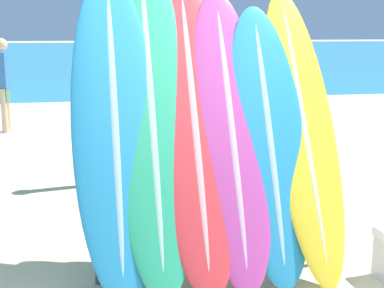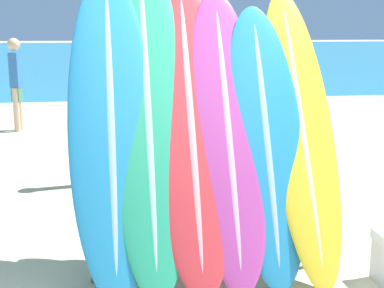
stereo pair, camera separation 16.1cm
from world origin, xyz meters
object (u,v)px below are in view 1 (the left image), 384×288
(surfboard_slot_1, at_px, (151,111))
(person_far_right, at_px, (163,77))
(surfboard_slot_3, at_px, (231,133))
(person_near_water, at_px, (95,114))
(surfboard_slot_0, at_px, (115,126))
(surfboard_slot_5, at_px, (303,128))
(surfboard_slot_4, at_px, (269,140))
(person_far_left, at_px, (214,72))
(person_mid_beach, at_px, (4,82))
(surfboard_rack, at_px, (214,218))
(surfboard_slot_2, at_px, (194,126))

(surfboard_slot_1, distance_m, person_far_right, 4.84)
(surfboard_slot_3, bearing_deg, person_near_water, 111.01)
(surfboard_slot_0, relative_size, surfboard_slot_3, 1.07)
(surfboard_slot_5, xyz_separation_m, person_far_right, (-0.34, 4.84, -0.04))
(surfboard_slot_4, height_order, person_far_left, surfboard_slot_4)
(surfboard_slot_1, xyz_separation_m, surfboard_slot_3, (0.56, -0.09, -0.16))
(surfboard_slot_0, relative_size, person_far_left, 1.20)
(person_near_water, relative_size, person_far_right, 0.82)
(person_near_water, bearing_deg, surfboard_slot_4, -73.42)
(person_mid_beach, bearing_deg, surfboard_rack, -149.56)
(person_mid_beach, bearing_deg, surfboard_slot_4, -145.96)
(surfboard_slot_2, height_order, person_mid_beach, surfboard_slot_2)
(surfboard_rack, bearing_deg, person_mid_beach, 110.22)
(surfboard_slot_2, height_order, surfboard_slot_4, surfboard_slot_2)
(surfboard_slot_5, bearing_deg, person_near_water, 121.99)
(person_far_right, bearing_deg, person_far_left, 84.50)
(surfboard_rack, xyz_separation_m, person_far_right, (0.36, 4.96, 0.57))
(surfboard_slot_1, height_order, person_far_left, surfboard_slot_1)
(surfboard_slot_5, bearing_deg, surfboard_slot_2, 179.13)
(surfboard_slot_0, bearing_deg, surfboard_slot_1, 12.58)
(surfboard_rack, relative_size, person_near_water, 1.13)
(surfboard_rack, distance_m, surfboard_slot_3, 0.62)
(person_mid_beach, height_order, person_far_right, person_far_right)
(surfboard_slot_0, bearing_deg, surfboard_slot_3, -2.23)
(surfboard_slot_2, distance_m, surfboard_slot_5, 0.82)
(surfboard_slot_2, bearing_deg, person_far_left, 75.07)
(surfboard_slot_1, xyz_separation_m, surfboard_slot_2, (0.30, -0.05, -0.11))
(surfboard_slot_1, distance_m, person_far_left, 5.93)
(surfboard_rack, relative_size, surfboard_slot_5, 0.82)
(surfboard_slot_4, distance_m, person_far_right, 4.90)
(surfboard_slot_0, height_order, surfboard_slot_5, surfboard_slot_0)
(person_mid_beach, bearing_deg, person_near_water, -147.62)
(surfboard_slot_4, xyz_separation_m, person_mid_beach, (-2.64, 5.99, -0.09))
(surfboard_slot_4, bearing_deg, surfboard_slot_5, 11.52)
(surfboard_slot_4, distance_m, person_mid_beach, 6.54)
(surfboard_slot_3, height_order, person_near_water, surfboard_slot_3)
(surfboard_slot_4, height_order, person_mid_beach, surfboard_slot_4)
(surfboard_slot_0, relative_size, surfboard_slot_2, 1.01)
(surfboard_slot_0, relative_size, surfboard_slot_4, 1.13)
(person_near_water, bearing_deg, surfboard_slot_1, -90.80)
(surfboard_slot_0, xyz_separation_m, surfboard_slot_1, (0.26, 0.06, 0.09))
(surfboard_slot_5, distance_m, person_mid_beach, 6.61)
(surfboard_slot_4, distance_m, surfboard_slot_5, 0.30)
(person_near_water, distance_m, person_far_left, 4.00)
(surfboard_rack, xyz_separation_m, surfboard_slot_0, (-0.68, 0.13, 0.67))
(surfboard_slot_0, xyz_separation_m, person_far_right, (1.03, 4.83, -0.10))
(surfboard_slot_3, xyz_separation_m, person_mid_beach, (-2.37, 5.95, -0.15))
(surfboard_rack, distance_m, person_far_left, 6.02)
(surfboard_slot_2, relative_size, surfboard_slot_3, 1.05)
(surfboard_slot_2, bearing_deg, person_far_right, 84.38)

